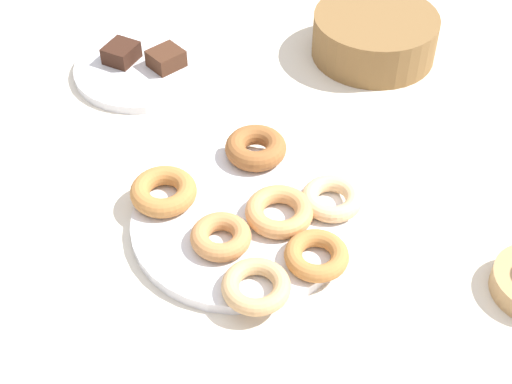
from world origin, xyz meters
TOP-DOWN VIEW (x-y plane):
  - ground_plane at (0.00, 0.00)m, footprint 2.40×2.40m
  - donut_plate at (0.00, 0.00)m, footprint 0.29×0.29m
  - donut_0 at (0.04, 0.04)m, footprint 0.11×0.11m
  - donut_1 at (0.06, 0.11)m, footprint 0.11×0.11m
  - donut_2 at (-0.08, 0.10)m, footprint 0.11×0.11m
  - donut_3 at (-0.10, -0.05)m, footprint 0.13×0.13m
  - donut_4 at (0.11, -0.07)m, footprint 0.11×0.11m
  - donut_5 at (0.12, 0.02)m, footprint 0.10×0.10m
  - donut_6 at (0.02, -0.05)m, footprint 0.08×0.08m
  - cake_plate at (-0.38, 0.11)m, footprint 0.23×0.23m
  - brownie_near at (-0.41, 0.10)m, footprint 0.06×0.07m
  - brownie_far at (-0.35, 0.14)m, footprint 0.05×0.05m
  - basket at (-0.15, 0.44)m, footprint 0.24×0.24m

SIDE VIEW (x-z plane):
  - ground_plane at x=0.00m, z-range 0.00..0.00m
  - cake_plate at x=-0.38m, z-range 0.00..0.01m
  - donut_plate at x=0.00m, z-range 0.00..0.02m
  - donut_4 at x=0.11m, z-range 0.02..0.04m
  - donut_5 at x=0.12m, z-range 0.02..0.04m
  - donut_1 at x=0.06m, z-range 0.02..0.04m
  - donut_6 at x=0.02m, z-range 0.02..0.04m
  - donut_0 at x=0.04m, z-range 0.02..0.04m
  - brownie_near at x=-0.41m, z-range 0.01..0.04m
  - brownie_far at x=-0.35m, z-range 0.01..0.04m
  - donut_3 at x=-0.10m, z-range 0.02..0.04m
  - donut_2 at x=-0.08m, z-range 0.02..0.05m
  - basket at x=-0.15m, z-range 0.00..0.08m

